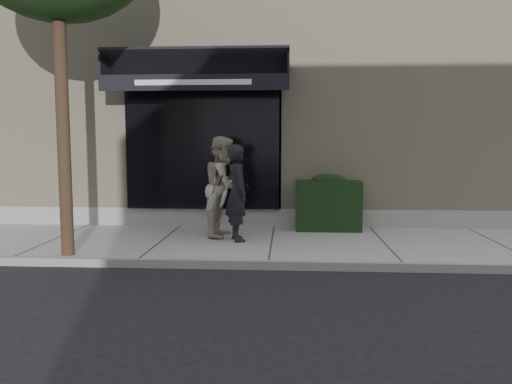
{
  "coord_description": "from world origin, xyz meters",
  "views": [
    {
      "loc": [
        0.28,
        -8.87,
        1.93
      ],
      "look_at": [
        -0.33,
        0.6,
        0.95
      ],
      "focal_mm": 35.0,
      "sensor_mm": 36.0,
      "label": 1
    }
  ],
  "objects": [
    {
      "name": "building_facade",
      "position": [
        -0.01,
        4.96,
        2.74
      ],
      "size": [
        14.3,
        8.04,
        5.64
      ],
      "color": "#C3B895",
      "rests_on": "ground"
    },
    {
      "name": "sidewalk",
      "position": [
        0.0,
        0.0,
        0.06
      ],
      "size": [
        20.0,
        3.0,
        0.12
      ],
      "primitive_type": "cube",
      "color": "#9D9C97",
      "rests_on": "ground"
    },
    {
      "name": "pedestrian_front",
      "position": [
        -0.63,
        0.01,
        0.99
      ],
      "size": [
        0.83,
        0.84,
        1.75
      ],
      "color": "black",
      "rests_on": "sidewalk"
    },
    {
      "name": "curb",
      "position": [
        0.0,
        -1.55,
        0.07
      ],
      "size": [
        20.0,
        0.1,
        0.14
      ],
      "primitive_type": "cube",
      "color": "gray",
      "rests_on": "ground"
    },
    {
      "name": "ground",
      "position": [
        0.0,
        0.0,
        0.0
      ],
      "size": [
        80.0,
        80.0,
        0.0
      ],
      "primitive_type": "plane",
      "color": "black",
      "rests_on": "ground"
    },
    {
      "name": "pedestrian_back",
      "position": [
        -0.93,
        0.43,
        1.07
      ],
      "size": [
        0.81,
        0.99,
        1.89
      ],
      "color": "#B2A78E",
      "rests_on": "sidewalk"
    },
    {
      "name": "hedge",
      "position": [
        1.1,
        1.25,
        0.66
      ],
      "size": [
        1.3,
        0.7,
        1.14
      ],
      "color": "black",
      "rests_on": "sidewalk"
    }
  ]
}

